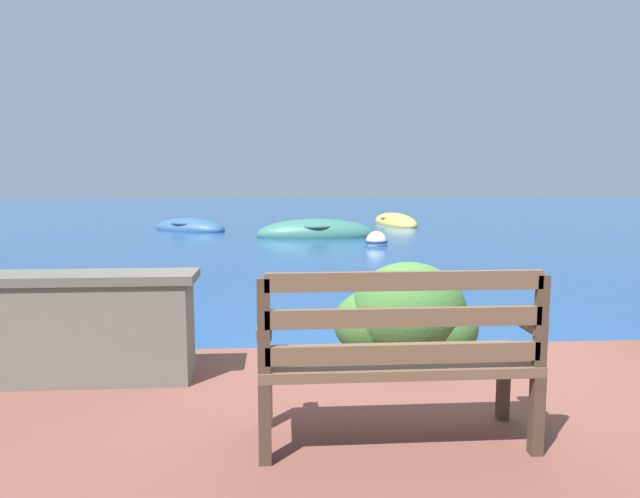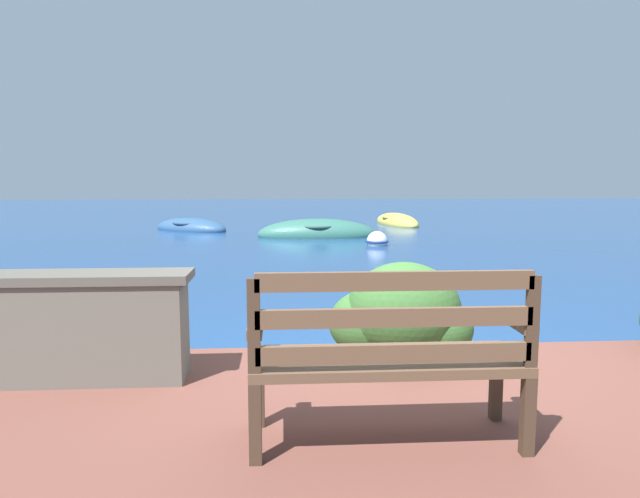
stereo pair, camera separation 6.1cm
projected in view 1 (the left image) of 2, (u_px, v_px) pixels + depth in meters
The scene contains 9 objects.
ground_plane at pixel (401, 371), 4.71m from camera, with size 80.00×80.00×0.00m.
park_bench at pixel (397, 353), 2.87m from camera, with size 1.40×0.48×0.93m.
stone_wall at pixel (44, 328), 3.79m from camera, with size 2.03×0.39×0.74m.
hedge_clump_far_left at pixel (64, 337), 4.11m from camera, with size 0.75×0.54×0.51m.
hedge_clump_left at pixel (406, 317), 4.31m from camera, with size 1.08×0.78×0.74m.
rowboat_nearest at pixel (316, 234), 15.50m from camera, with size 3.24×1.16×0.87m.
rowboat_mid at pixel (190, 228), 17.46m from camera, with size 2.79×2.40×0.67m.
rowboat_far at pixel (395, 223), 19.87m from camera, with size 1.47×3.34×0.67m.
mooring_buoy at pixel (376, 241), 13.59m from camera, with size 0.55×0.55×0.50m.
Camera 1 is at (-0.99, -4.49, 1.58)m, focal length 32.00 mm.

